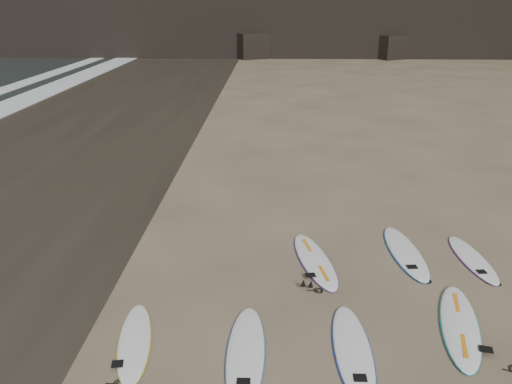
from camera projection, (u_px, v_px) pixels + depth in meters
ground at (471, 328)px, 9.20m from camera, size 240.00×240.00×0.00m
wet_sand at (26, 159)px, 18.89m from camera, size 12.00×200.00×0.01m
surfboard_0 at (246, 352)px, 8.48m from camera, size 0.65×2.67×0.10m
surfboard_1 at (353, 349)px, 8.56m from camera, size 0.64×2.61×0.09m
surfboard_2 at (460, 324)px, 9.21m from camera, size 1.28×2.82×0.10m
surfboard_5 at (315, 260)px, 11.49m from camera, size 1.20×2.80×0.10m
surfboard_6 at (405, 252)px, 11.85m from camera, size 0.83×2.80×0.10m
surfboard_7 at (472, 259)px, 11.56m from camera, size 0.72×2.37×0.08m
surfboard_11 at (134, 341)px, 8.78m from camera, size 0.95×2.35×0.08m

